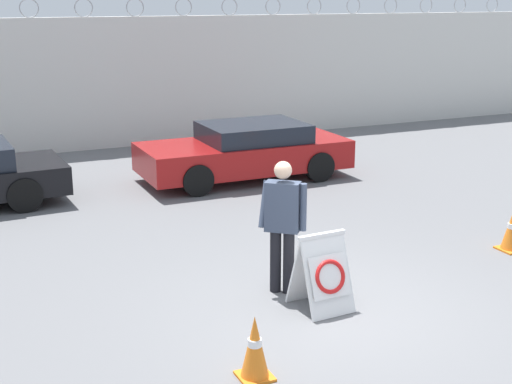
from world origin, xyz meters
name	(u,v)px	position (x,y,z in m)	size (l,w,h in m)	color
ground_plane	(330,310)	(0.00, 0.00, 0.00)	(90.00, 90.00, 0.00)	slate
perimeter_wall	(114,83)	(0.00, 11.15, 1.68)	(36.00, 0.30, 3.80)	silver
barricade_sign	(323,272)	(-0.07, 0.08, 0.50)	(0.67, 0.74, 1.01)	white
security_guard	(283,220)	(-0.30, 0.78, 1.02)	(0.55, 0.65, 1.81)	black
traffic_cone_near	(255,348)	(-1.56, -1.11, 0.35)	(0.35, 0.35, 0.70)	orange
traffic_cone_far	(512,229)	(3.71, 0.74, 0.34)	(0.38, 0.38, 0.69)	orange
parked_car_rear_sedan	(246,151)	(1.73, 6.61, 0.62)	(4.47, 1.96, 1.21)	black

